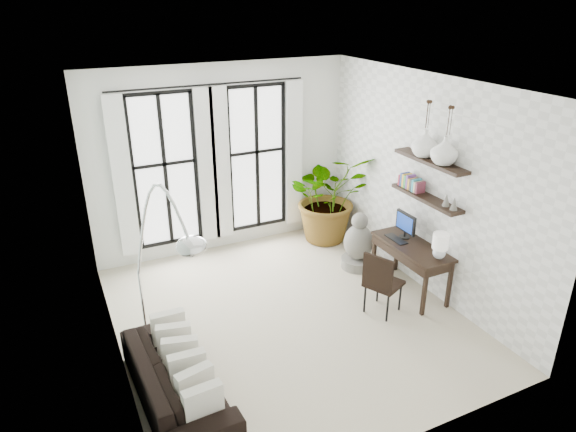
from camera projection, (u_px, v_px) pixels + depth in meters
floor at (287, 316)px, 7.24m from camera, size 5.00×5.00×0.00m
ceiling at (287, 85)px, 5.97m from camera, size 5.00×5.00×0.00m
wall_left at (105, 246)px, 5.71m from camera, size 0.00×5.00×5.00m
wall_right at (426, 186)px, 7.50m from camera, size 0.00×5.00×5.00m
wall_back at (223, 160)px, 8.67m from camera, size 4.50×0.00×4.50m
windows at (213, 165)px, 8.55m from camera, size 3.26×0.13×2.65m
wall_shelves at (426, 182)px, 7.26m from camera, size 0.25×1.30×0.60m
sofa at (177, 379)px, 5.63m from camera, size 0.88×2.05×0.59m
throw_pillows at (184, 361)px, 5.59m from camera, size 0.40×1.52×0.40m
plant at (329, 196)px, 9.21m from camera, size 1.74×1.59×1.67m
desk at (414, 250)px, 7.52m from camera, size 0.56×1.32×1.17m
desk_chair at (381, 280)px, 7.08m from camera, size 0.60×0.60×0.96m
arc_lamp at (159, 229)px, 5.56m from camera, size 0.74×1.47×2.38m
buddha at (358, 245)px, 8.39m from camera, size 0.54×0.54×0.97m
vase_a at (445, 151)px, 6.81m from camera, size 0.37×0.37×0.38m
vase_b at (425, 143)px, 7.14m from camera, size 0.37×0.37×0.38m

